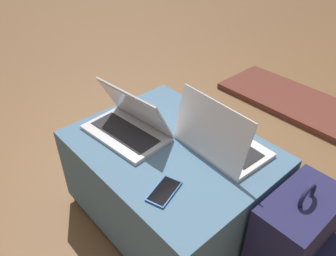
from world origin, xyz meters
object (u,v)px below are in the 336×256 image
(laptop_far, at_px, (219,140))
(backpack, at_px, (294,243))
(cell_phone, at_px, (164,191))
(laptop_near, at_px, (129,124))

(laptop_far, height_order, backpack, laptop_far)
(cell_phone, height_order, backpack, backpack)
(cell_phone, relative_size, backpack, 0.30)
(laptop_near, bearing_deg, laptop_far, 25.74)
(laptop_near, xyz_separation_m, backpack, (0.74, 0.22, -0.28))
(laptop_near, xyz_separation_m, cell_phone, (0.37, -0.12, -0.04))
(laptop_far, height_order, cell_phone, laptop_far)
(laptop_near, bearing_deg, cell_phone, -23.10)
(laptop_far, bearing_deg, cell_phone, 97.96)
(cell_phone, distance_m, backpack, 0.56)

